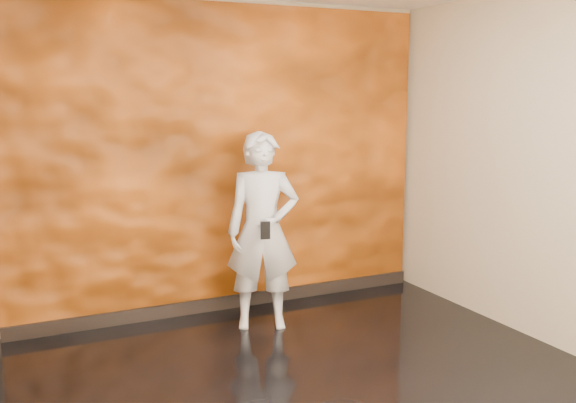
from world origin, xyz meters
name	(u,v)px	position (x,y,z in m)	size (l,w,h in m)	color
room	(332,186)	(0.00, 0.00, 1.40)	(4.02, 4.02, 2.81)	black
feature_wall	(225,160)	(0.00, 1.96, 1.38)	(3.90, 0.06, 2.75)	orange
baseboard	(229,302)	(0.00, 1.92, 0.06)	(3.90, 0.04, 0.12)	black
man	(263,231)	(0.11, 1.37, 0.83)	(0.61, 0.40, 1.66)	#A8ACB7
phone	(265,230)	(0.03, 1.12, 0.89)	(0.08, 0.02, 0.15)	black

